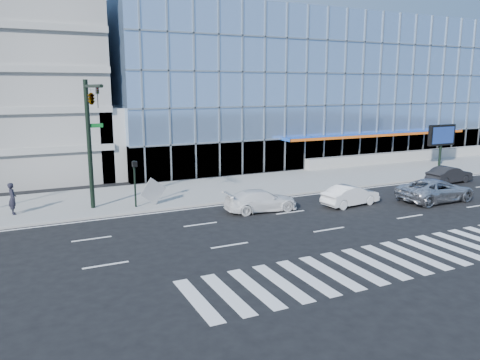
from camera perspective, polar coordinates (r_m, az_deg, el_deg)
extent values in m
plane|color=black|center=(29.46, 6.15, -3.94)|extent=(160.00, 160.00, 0.00)
cube|color=gray|center=(36.27, -0.53, -0.86)|extent=(120.00, 8.00, 0.15)
cube|color=#7B9FCE|center=(57.93, 4.46, 11.04)|extent=(42.00, 26.00, 15.00)
cube|color=gray|center=(43.30, -13.53, 4.73)|extent=(6.00, 8.00, 6.00)
cube|color=gray|center=(53.42, 21.67, 2.89)|extent=(30.00, 0.80, 1.00)
cylinder|color=black|center=(30.56, -17.90, 4.06)|extent=(0.28, 0.28, 8.00)
cylinder|color=black|center=(27.58, -17.51, 10.87)|extent=(0.18, 5.60, 0.18)
imported|color=black|center=(26.20, -16.97, 9.60)|extent=(0.18, 0.22, 1.10)
imported|color=black|center=(28.38, -17.68, 9.65)|extent=(0.48, 2.24, 0.90)
cube|color=#0C591E|center=(30.51, -17.20, 6.36)|extent=(0.90, 0.05, 0.25)
cylinder|color=black|center=(30.42, -12.69, -0.47)|extent=(0.12, 0.12, 3.00)
cube|color=black|center=(30.05, -12.73, 1.90)|extent=(0.30, 0.25, 0.35)
cylinder|color=black|center=(49.50, 23.19, 2.76)|extent=(0.24, 0.24, 2.00)
cube|color=black|center=(49.28, 23.36, 5.06)|extent=(3.20, 0.40, 2.00)
cube|color=#0C193F|center=(49.13, 23.56, 5.02)|extent=(2.80, 0.02, 1.60)
imported|color=silver|center=(34.63, 22.79, -1.15)|extent=(5.59, 2.58, 1.55)
imported|color=white|center=(29.50, 2.56, -2.50)|extent=(4.83, 2.29, 1.36)
imported|color=white|center=(31.70, 13.31, -1.83)|extent=(4.24, 1.89, 1.35)
imported|color=black|center=(41.70, 24.16, 0.59)|extent=(4.22, 1.66, 1.37)
imported|color=black|center=(31.24, -25.99, -2.05)|extent=(0.57, 0.77, 1.94)
cube|color=#A4A4A4|center=(30.82, -10.54, -1.36)|extent=(1.81, 0.35, 1.82)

